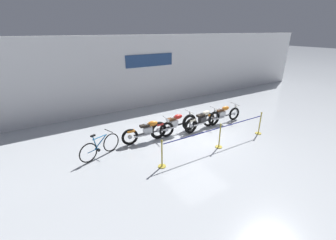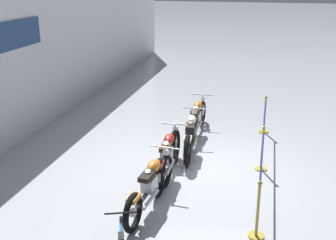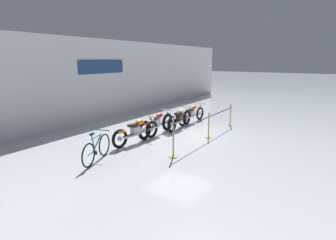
% 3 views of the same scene
% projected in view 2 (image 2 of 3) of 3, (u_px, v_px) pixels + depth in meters
% --- Properties ---
extents(ground_plane, '(120.00, 120.00, 0.00)m').
position_uv_depth(ground_plane, '(204.00, 166.00, 9.82)').
color(ground_plane, '#B2B7BC').
extents(motorcycle_orange_0, '(2.39, 0.62, 0.93)m').
position_uv_depth(motorcycle_orange_0, '(151.00, 185.00, 7.95)').
color(motorcycle_orange_0, black).
rests_on(motorcycle_orange_0, ground).
extents(motorcycle_red_1, '(2.48, 0.62, 0.97)m').
position_uv_depth(motorcycle_red_1, '(167.00, 157.00, 9.14)').
color(motorcycle_red_1, black).
rests_on(motorcycle_red_1, ground).
extents(motorcycle_cream_2, '(2.28, 0.62, 0.95)m').
position_uv_depth(motorcycle_cream_2, '(191.00, 135.00, 10.42)').
color(motorcycle_cream_2, black).
rests_on(motorcycle_cream_2, ground).
extents(motorcycle_orange_3, '(2.38, 0.62, 0.92)m').
position_uv_depth(motorcycle_orange_3, '(197.00, 118.00, 11.66)').
color(motorcycle_orange_3, black).
rests_on(motorcycle_orange_3, ground).
extents(stanchion_far_left, '(5.24, 0.28, 1.05)m').
position_uv_depth(stanchion_far_left, '(261.00, 166.00, 8.31)').
color(stanchion_far_left, gold).
rests_on(stanchion_far_left, ground).
extents(stanchion_mid_left, '(0.28, 0.28, 1.05)m').
position_uv_depth(stanchion_mid_left, '(262.00, 155.00, 9.52)').
color(stanchion_mid_left, gold).
rests_on(stanchion_mid_left, ground).
extents(stanchion_mid_right, '(0.28, 0.28, 1.05)m').
position_uv_depth(stanchion_mid_right, '(264.00, 120.00, 11.79)').
color(stanchion_mid_right, gold).
rests_on(stanchion_mid_right, ground).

